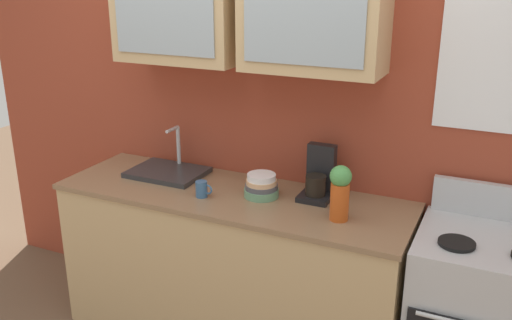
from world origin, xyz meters
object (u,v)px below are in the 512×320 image
(bowl_stack, at_px, (261,186))
(coffee_maker, at_px, (319,178))
(vase, at_px, (340,191))
(cup_near_sink, at_px, (202,189))
(sink_faucet, at_px, (168,171))

(bowl_stack, bearing_deg, coffee_maker, 23.55)
(vase, xyz_separation_m, coffee_maker, (-0.19, 0.23, -0.05))
(coffee_maker, bearing_deg, cup_near_sink, -154.90)
(sink_faucet, relative_size, coffee_maker, 1.52)
(sink_faucet, height_order, bowl_stack, sink_faucet)
(sink_faucet, bearing_deg, coffee_maker, 3.43)
(vase, bearing_deg, cup_near_sink, -177.31)
(vase, distance_m, cup_near_sink, 0.77)
(cup_near_sink, xyz_separation_m, coffee_maker, (0.58, 0.27, 0.06))
(cup_near_sink, bearing_deg, bowl_stack, 26.59)
(vase, relative_size, coffee_maker, 0.99)
(vase, bearing_deg, bowl_stack, 166.99)
(cup_near_sink, relative_size, coffee_maker, 0.35)
(sink_faucet, bearing_deg, cup_near_sink, -30.44)
(cup_near_sink, distance_m, coffee_maker, 0.64)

